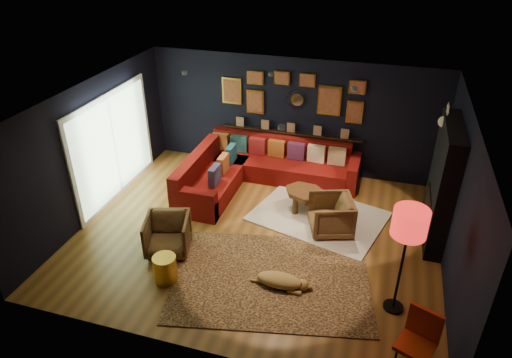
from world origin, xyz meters
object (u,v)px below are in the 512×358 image
(armchair_left, at_px, (167,233))
(orange_chair, at_px, (419,337))
(pouf, at_px, (205,197))
(floor_lamp, at_px, (409,227))
(sectional, at_px, (254,170))
(armchair_right, at_px, (331,214))
(dog, at_px, (280,278))
(gold_stool, at_px, (165,269))
(coffee_table, at_px, (306,195))

(armchair_left, distance_m, orange_chair, 4.32)
(orange_chair, bearing_deg, pouf, 167.37)
(floor_lamp, bearing_deg, pouf, 154.16)
(armchair_left, bearing_deg, sectional, 58.27)
(sectional, distance_m, armchair_right, 2.31)
(dog, bearing_deg, orange_chair, -24.71)
(armchair_right, bearing_deg, gold_stool, -66.60)
(sectional, relative_size, gold_stool, 7.28)
(dog, bearing_deg, floor_lamp, 1.82)
(orange_chair, distance_m, floor_lamp, 1.41)
(sectional, bearing_deg, gold_stool, -97.30)
(coffee_table, distance_m, armchair_left, 2.80)
(coffee_table, bearing_deg, armchair_left, -137.16)
(armchair_left, bearing_deg, floor_lamp, -20.71)
(orange_chair, bearing_deg, sectional, 152.58)
(pouf, bearing_deg, sectional, 59.22)
(orange_chair, distance_m, dog, 2.27)
(sectional, bearing_deg, armchair_right, -34.91)
(pouf, height_order, armchair_left, armchair_left)
(armchair_left, height_order, gold_stool, armchair_left)
(sectional, height_order, floor_lamp, floor_lamp)
(pouf, height_order, armchair_right, armchair_right)
(coffee_table, height_order, gold_stool, coffee_table)
(armchair_right, bearing_deg, dog, -35.95)
(orange_chair, height_order, floor_lamp, floor_lamp)
(gold_stool, bearing_deg, pouf, 96.20)
(armchair_left, bearing_deg, dog, -25.54)
(armchair_left, xyz_separation_m, floor_lamp, (3.85, -0.27, 1.12))
(armchair_left, relative_size, orange_chair, 0.82)
(dog, bearing_deg, gold_stool, -167.97)
(sectional, xyz_separation_m, gold_stool, (-0.44, -3.42, -0.09))
(floor_lamp, bearing_deg, sectional, 136.16)
(coffee_table, relative_size, gold_stool, 2.32)
(gold_stool, bearing_deg, armchair_right, 42.05)
(sectional, distance_m, gold_stool, 3.45)
(orange_chair, bearing_deg, floor_lamp, 127.87)
(armchair_right, bearing_deg, armchair_left, -80.67)
(armchair_right, xyz_separation_m, dog, (-0.54, -1.72, -0.21))
(orange_chair, height_order, dog, orange_chair)
(sectional, xyz_separation_m, floor_lamp, (3.11, -2.99, 1.17))
(coffee_table, bearing_deg, floor_lamp, -50.61)
(armchair_right, height_order, dog, armchair_right)
(coffee_table, relative_size, pouf, 2.32)
(pouf, relative_size, gold_stool, 1.00)
(pouf, bearing_deg, armchair_right, -3.77)
(dog, bearing_deg, armchair_left, 171.16)
(sectional, xyz_separation_m, armchair_right, (1.89, -1.32, 0.07))
(coffee_table, bearing_deg, gold_stool, -123.97)
(armchair_right, relative_size, orange_chair, 0.85)
(sectional, xyz_separation_m, armchair_left, (-0.73, -2.72, 0.06))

